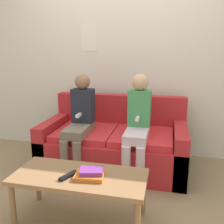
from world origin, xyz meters
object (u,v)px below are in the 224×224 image
Objects in this scene: person_right at (138,122)px; tv_remote at (69,176)px; person_left at (80,119)px; couch at (115,144)px; coffee_table at (80,180)px.

person_right reaches higher than tv_remote.
couch is at bearing 28.67° from person_left.
couch is 1.49× the size of person_left.
person_left reaches higher than couch.
couch is at bearing 108.23° from tv_remote.
couch reaches higher than coffee_table.
coffee_table is 0.95m from person_right.
person_left is at bearing -151.33° from couch.
person_right reaches higher than couch.
person_right reaches higher than person_left.
person_right is (0.29, -0.19, 0.34)m from couch.
person_right is at bearing 90.10° from tv_remote.
person_left is at bearing -179.77° from person_right.
person_left is at bearing 129.06° from tv_remote.
person_right is at bearing 0.23° from person_left.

